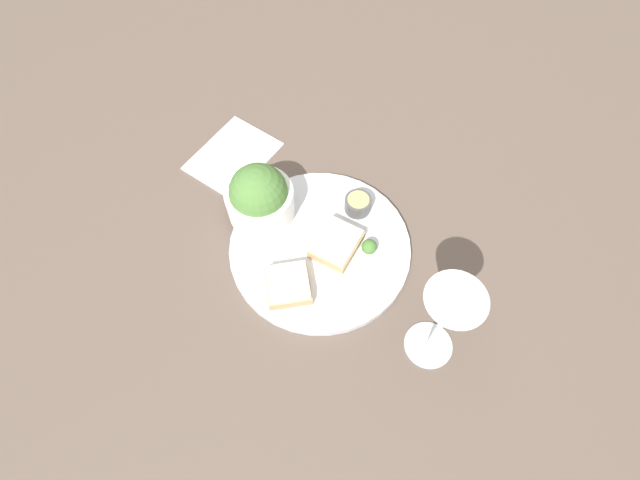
# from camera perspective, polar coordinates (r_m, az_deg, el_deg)

# --- Properties ---
(ground_plane) EXTENTS (4.00, 4.00, 0.00)m
(ground_plane) POSITION_cam_1_polar(r_m,az_deg,el_deg) (0.84, 0.00, -1.13)
(ground_plane) COLOR brown
(dinner_plate) EXTENTS (0.30, 0.30, 0.01)m
(dinner_plate) POSITION_cam_1_polar(r_m,az_deg,el_deg) (0.84, 0.00, -0.90)
(dinner_plate) COLOR silver
(dinner_plate) RESTS_ON ground_plane
(salad_bowl) EXTENTS (0.11, 0.11, 0.11)m
(salad_bowl) POSITION_cam_1_polar(r_m,az_deg,el_deg) (0.84, -6.95, 4.92)
(salad_bowl) COLOR white
(salad_bowl) RESTS_ON dinner_plate
(sauce_ramekin) EXTENTS (0.05, 0.05, 0.03)m
(sauce_ramekin) POSITION_cam_1_polar(r_m,az_deg,el_deg) (0.86, 4.35, 4.18)
(sauce_ramekin) COLOR #4C4C4C
(sauce_ramekin) RESTS_ON dinner_plate
(cheese_toast_near) EXTENTS (0.10, 0.09, 0.03)m
(cheese_toast_near) POSITION_cam_1_polar(r_m,az_deg,el_deg) (0.82, 1.86, -0.69)
(cheese_toast_near) COLOR tan
(cheese_toast_near) RESTS_ON dinner_plate
(cheese_toast_far) EXTENTS (0.08, 0.08, 0.03)m
(cheese_toast_far) POSITION_cam_1_polar(r_m,az_deg,el_deg) (0.79, -3.66, -5.13)
(cheese_toast_far) COLOR tan
(cheese_toast_far) RESTS_ON dinner_plate
(wine_glass) EXTENTS (0.08, 0.08, 0.18)m
(wine_glass) POSITION_cam_1_polar(r_m,az_deg,el_deg) (0.68, 14.27, -8.33)
(wine_glass) COLOR silver
(wine_glass) RESTS_ON ground_plane
(garnish) EXTENTS (0.03, 0.03, 0.03)m
(garnish) POSITION_cam_1_polar(r_m,az_deg,el_deg) (0.82, 5.66, -0.61)
(garnish) COLOR #477533
(garnish) RESTS_ON dinner_plate
(napkin) EXTENTS (0.20, 0.18, 0.01)m
(napkin) POSITION_cam_1_polar(r_m,az_deg,el_deg) (0.97, -9.91, 9.48)
(napkin) COLOR white
(napkin) RESTS_ON ground_plane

